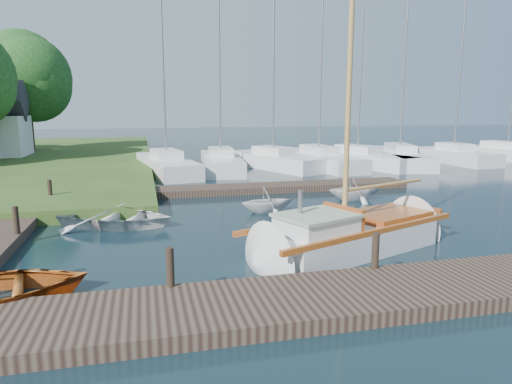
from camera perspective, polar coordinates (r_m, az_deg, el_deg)
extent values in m
plane|color=black|center=(14.72, 0.00, -4.60)|extent=(160.00, 160.00, 0.00)
cube|color=black|center=(9.27, 9.19, -12.98)|extent=(18.00, 2.20, 0.30)
cube|color=black|center=(16.86, -29.35, -3.50)|extent=(2.20, 18.00, 0.30)
cube|color=black|center=(21.33, 1.02, 0.51)|extent=(14.00, 1.60, 0.30)
cube|color=black|center=(32.89, 10.29, 3.84)|extent=(30.00, 1.60, 0.30)
cylinder|color=black|center=(9.35, -10.68, -9.22)|extent=(0.16, 0.16, 0.80)
cylinder|color=black|center=(10.55, 14.70, -7.09)|extent=(0.16, 0.16, 0.80)
cylinder|color=black|center=(14.60, -27.79, -3.12)|extent=(0.16, 0.16, 0.80)
cylinder|color=black|center=(19.39, -24.35, 0.24)|extent=(0.16, 0.16, 0.80)
cube|color=silver|center=(12.70, 11.50, -6.19)|extent=(5.39, 3.69, 0.90)
cone|color=silver|center=(15.00, 19.52, -4.02)|extent=(1.93, 2.30, 1.96)
cone|color=silver|center=(10.82, 0.59, -8.92)|extent=(1.65, 2.19, 1.96)
cube|color=maroon|center=(13.20, 8.60, -3.17)|extent=(5.81, 2.38, 0.14)
cube|color=maroon|center=(11.96, 14.87, -4.82)|extent=(5.81, 2.38, 0.14)
cube|color=maroon|center=(15.17, 20.40, -1.94)|extent=(0.51, 1.07, 0.14)
cube|color=silver|center=(11.70, 7.57, -4.10)|extent=(2.19, 1.96, 0.44)
cube|color=#95AA8F|center=(11.64, 7.60, -2.91)|extent=(2.32, 2.09, 0.08)
cube|color=maroon|center=(12.33, 10.82, -3.06)|extent=(0.62, 1.35, 0.60)
cylinder|color=slate|center=(11.59, 5.54, -1.25)|extent=(0.12, 0.12, 0.60)
cube|color=maroon|center=(13.74, 16.16, -2.76)|extent=(2.60, 2.20, 0.20)
cylinder|color=olive|center=(12.08, 11.64, 15.28)|extent=(0.14, 0.14, 8.40)
cylinder|color=olive|center=(13.41, 15.82, 0.87)|extent=(3.01, 1.27, 0.10)
imported|color=silver|center=(15.64, -17.02, -2.71)|extent=(4.49, 3.94, 0.77)
imported|color=silver|center=(16.90, 1.43, -0.81)|extent=(2.16, 1.91, 1.05)
imported|color=silver|center=(19.56, 12.24, 0.66)|extent=(2.34, 2.06, 1.16)
cube|color=silver|center=(27.79, -11.11, 3.26)|extent=(3.57, 8.67, 0.90)
cube|color=silver|center=(27.72, -11.16, 4.69)|extent=(1.87, 3.14, 0.50)
cylinder|color=slate|center=(27.67, -11.51, 14.47)|extent=(0.12, 0.12, 9.95)
cube|color=silver|center=(28.70, -4.42, 3.64)|extent=(2.93, 8.35, 0.90)
cube|color=silver|center=(28.62, -4.43, 5.03)|extent=(1.65, 2.98, 0.50)
cylinder|color=slate|center=(28.60, -4.58, 15.18)|extent=(0.12, 0.12, 10.62)
cube|color=silver|center=(29.51, 2.14, 3.85)|extent=(5.20, 8.18, 0.90)
cube|color=silver|center=(29.44, 2.15, 5.20)|extent=(2.40, 3.11, 0.50)
cylinder|color=slate|center=(29.42, 2.22, 15.19)|extent=(0.12, 0.12, 10.75)
cube|color=silver|center=(30.63, 7.85, 4.00)|extent=(3.02, 9.44, 0.90)
cube|color=silver|center=(30.56, 7.88, 5.30)|extent=(1.68, 3.36, 0.50)
cylinder|color=slate|center=(30.58, 8.15, 15.64)|extent=(0.12, 0.12, 11.52)
cube|color=silver|center=(31.36, 12.55, 3.99)|extent=(5.14, 8.80, 0.90)
cube|color=silver|center=(31.29, 12.60, 5.27)|extent=(2.39, 3.31, 0.50)
cylinder|color=slate|center=(31.23, 12.92, 13.28)|extent=(0.12, 0.12, 9.24)
cube|color=silver|center=(33.21, 17.49, 4.11)|extent=(4.88, 9.99, 0.90)
cube|color=silver|center=(33.15, 17.55, 5.31)|extent=(2.31, 3.68, 0.50)
cylinder|color=slate|center=(33.11, 18.01, 13.53)|extent=(0.12, 0.12, 10.02)
cube|color=silver|center=(35.41, 23.48, 4.09)|extent=(2.58, 7.13, 0.90)
cube|color=silver|center=(35.35, 23.56, 5.22)|extent=(1.53, 2.53, 0.50)
cylinder|color=slate|center=(35.32, 24.14, 13.14)|extent=(0.12, 0.12, 10.29)
cube|color=silver|center=(38.81, 28.88, 4.14)|extent=(4.95, 10.51, 0.90)
cube|color=silver|center=(38.76, 28.97, 5.17)|extent=(2.34, 3.85, 0.50)
cylinder|color=#332114|center=(40.75, -26.29, 7.26)|extent=(0.36, 0.36, 3.67)
sphere|color=#163B12|center=(40.78, -26.72, 12.55)|extent=(6.73, 6.73, 6.73)
sphere|color=#163B12|center=(40.36, -26.05, 11.91)|extent=(5.71, 5.71, 5.71)
sphere|color=#163B12|center=(41.31, -27.24, 13.46)|extent=(6.12, 6.12, 6.12)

